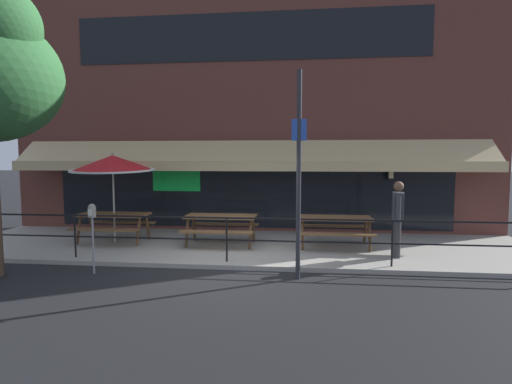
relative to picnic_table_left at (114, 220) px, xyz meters
The scene contains 11 objects.
ground_plane 3.90m from the picnic_table_left, 30.04° to the right, with size 120.00×120.00×0.00m, color black.
patio_deck 3.39m from the picnic_table_left, ahead, with size 15.00×4.00×0.10m, color #9E998E.
restaurant_building 5.32m from the picnic_table_left, 34.77° to the left, with size 15.00×1.60×8.39m.
patio_railing 3.70m from the picnic_table_left, 26.01° to the right, with size 13.84×0.04×0.97m.
picnic_table_left is the anchor object (origin of this frame).
picnic_table_centre 2.87m from the picnic_table_left, ahead, with size 1.80×1.42×0.76m.
picnic_table_right 5.75m from the picnic_table_left, ahead, with size 1.80×1.42×0.76m.
patio_umbrella_left 1.47m from the picnic_table_left, 90.00° to the left, with size 2.14×2.14×2.38m.
pedestrian_walking 7.12m from the picnic_table_left, ahead, with size 0.31×0.61×1.71m.
parking_meter_near 2.62m from the picnic_table_left, 72.94° to the right, with size 0.15×0.16×1.42m.
street_sign_pole 5.56m from the picnic_table_left, 26.06° to the right, with size 0.28×0.09×3.96m.
Camera 1 is at (1.55, -8.02, 2.34)m, focal length 28.00 mm.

